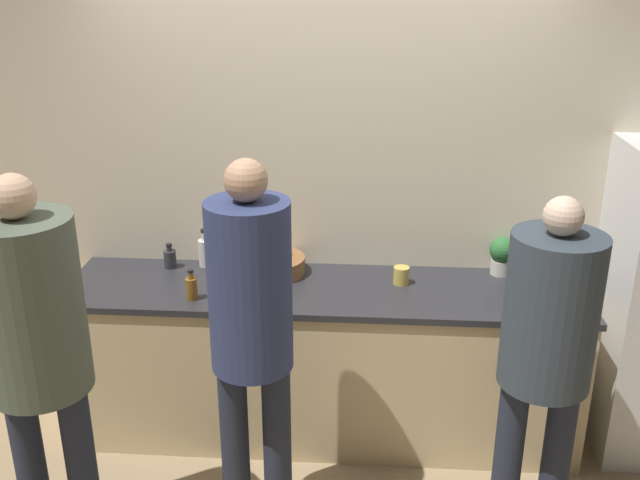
{
  "coord_description": "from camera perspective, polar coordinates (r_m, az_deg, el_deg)",
  "views": [
    {
      "loc": [
        0.23,
        -3.06,
        2.48
      ],
      "look_at": [
        0.0,
        0.15,
        1.24
      ],
      "focal_mm": 40.0,
      "sensor_mm": 36.0,
      "label": 1
    }
  ],
  "objects": [
    {
      "name": "ground_plane",
      "position": [
        3.94,
        -0.17,
        -17.86
      ],
      "size": [
        14.0,
        14.0,
        0.0
      ],
      "primitive_type": "plane",
      "color": "#9E8460"
    },
    {
      "name": "wall_back",
      "position": [
        3.96,
        0.59,
        3.76
      ],
      "size": [
        5.2,
        0.06,
        2.6
      ],
      "color": "beige",
      "rests_on": "ground_plane"
    },
    {
      "name": "counter",
      "position": [
        4.01,
        0.24,
        -9.45
      ],
      "size": [
        2.75,
        0.7,
        0.89
      ],
      "color": "beige",
      "rests_on": "ground_plane"
    },
    {
      "name": "person_left",
      "position": [
        3.11,
        -21.87,
        -7.01
      ],
      "size": [
        0.42,
        0.42,
        1.76
      ],
      "color": "#232838",
      "rests_on": "ground_plane"
    },
    {
      "name": "person_center",
      "position": [
        3.07,
        -5.52,
        -6.42
      ],
      "size": [
        0.36,
        0.36,
        1.78
      ],
      "color": "#232838",
      "rests_on": "ground_plane"
    },
    {
      "name": "person_right",
      "position": [
        3.21,
        17.74,
        -7.52
      ],
      "size": [
        0.39,
        0.39,
        1.63
      ],
      "color": "#232838",
      "rests_on": "ground_plane"
    },
    {
      "name": "fruit_bowl",
      "position": [
        3.95,
        -3.83,
        -1.99
      ],
      "size": [
        0.36,
        0.36,
        0.13
      ],
      "color": "brown",
      "rests_on": "counter"
    },
    {
      "name": "utensil_crock",
      "position": [
        3.92,
        15.93,
        -2.46
      ],
      "size": [
        0.09,
        0.09,
        0.31
      ],
      "color": "#3D424C",
      "rests_on": "counter"
    },
    {
      "name": "bottle_clear",
      "position": [
        4.07,
        -9.17,
        -0.91
      ],
      "size": [
        0.08,
        0.08,
        0.22
      ],
      "color": "silver",
      "rests_on": "counter"
    },
    {
      "name": "bottle_dark",
      "position": [
        4.09,
        -11.91,
        -1.43
      ],
      "size": [
        0.07,
        0.07,
        0.14
      ],
      "color": "#333338",
      "rests_on": "counter"
    },
    {
      "name": "bottle_amber",
      "position": [
        3.69,
        -10.24,
        -3.77
      ],
      "size": [
        0.06,
        0.06,
        0.16
      ],
      "color": "brown",
      "rests_on": "counter"
    },
    {
      "name": "cup_yellow",
      "position": [
        3.83,
        6.52,
        -2.83
      ],
      "size": [
        0.08,
        0.08,
        0.1
      ],
      "color": "gold",
      "rests_on": "counter"
    },
    {
      "name": "potted_plant",
      "position": [
        4.03,
        14.36,
        -1.12
      ],
      "size": [
        0.14,
        0.14,
        0.21
      ],
      "color": "beige",
      "rests_on": "counter"
    }
  ]
}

